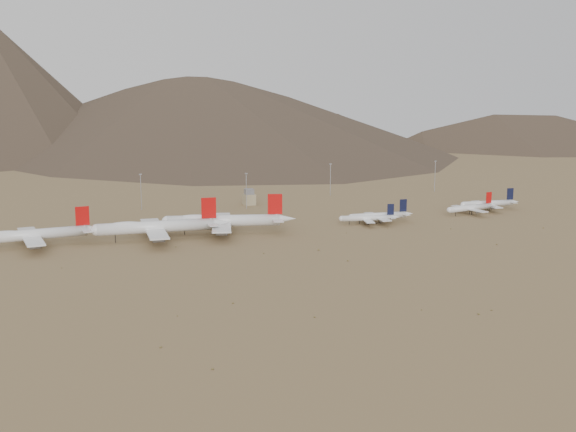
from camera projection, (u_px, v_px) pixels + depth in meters
name	position (u px, v px, depth m)	size (l,w,h in m)	color
ground	(272.00, 240.00, 410.80)	(3000.00, 3000.00, 0.00)	#9C7B51
mountain_ridge	(71.00, 47.00, 1198.49)	(4400.00, 1000.00, 300.00)	brown
widebody_west	(34.00, 234.00, 391.35)	(69.51, 53.37, 20.63)	silver
widebody_centre	(157.00, 227.00, 408.29)	(78.46, 60.86, 23.36)	silver
widebody_east	(224.00, 220.00, 426.26)	(76.67, 60.94, 23.59)	silver
narrowbody_a	(369.00, 218.00, 455.61)	(38.24, 28.37, 13.00)	silver
narrowbody_b	(380.00, 216.00, 460.87)	(44.40, 32.19, 14.69)	silver
narrowbody_c	(471.00, 208.00, 491.49)	(43.37, 31.30, 14.32)	silver
narrowbody_d	(489.00, 203.00, 507.55)	(45.69, 33.17, 15.13)	silver
control_tower	(249.00, 198.00, 530.02)	(8.00, 8.00, 12.00)	gray
mast_west	(141.00, 190.00, 507.71)	(2.00, 0.60, 25.70)	gray
mast_centre	(246.00, 189.00, 512.26)	(2.00, 0.60, 25.70)	gray
mast_east	(330.00, 178.00, 573.87)	(2.00, 0.60, 25.70)	gray
mast_far_east	(435.00, 174.00, 595.50)	(2.00, 0.60, 25.70)	gray
desert_scrub	(344.00, 275.00, 334.83)	(433.31, 173.37, 0.88)	brown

